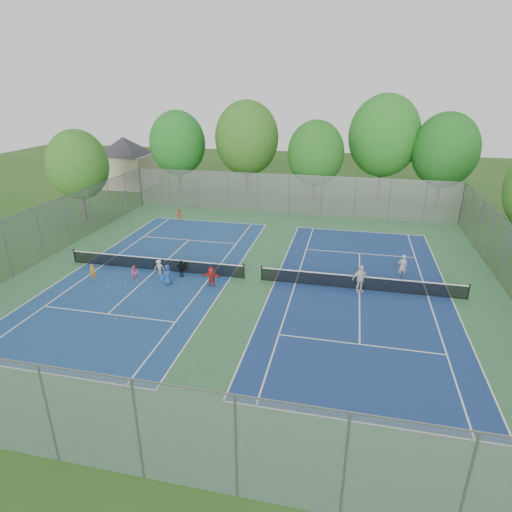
{
  "coord_description": "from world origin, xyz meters",
  "views": [
    {
      "loc": [
        5.91,
        -25.37,
        12.12
      ],
      "look_at": [
        0.0,
        1.0,
        1.3
      ],
      "focal_mm": 30.0,
      "sensor_mm": 36.0,
      "label": 1
    }
  ],
  "objects_px": {
    "net_right": "(360,283)",
    "instructor": "(402,267)",
    "ball_crate": "(163,278)",
    "net_left": "(156,264)",
    "ball_hopper": "(186,265)"
  },
  "relations": [
    {
      "from": "net_right",
      "to": "instructor",
      "type": "relative_size",
      "value": 7.5
    },
    {
      "from": "instructor",
      "to": "ball_crate",
      "type": "bearing_deg",
      "value": 7.73
    },
    {
      "from": "net_left",
      "to": "ball_hopper",
      "type": "relative_size",
      "value": 22.12
    },
    {
      "from": "net_left",
      "to": "ball_crate",
      "type": "distance_m",
      "value": 1.8
    },
    {
      "from": "net_right",
      "to": "ball_hopper",
      "type": "xyz_separation_m",
      "value": [
        -12.01,
        0.73,
        -0.16
      ]
    },
    {
      "from": "net_right",
      "to": "ball_hopper",
      "type": "relative_size",
      "value": 22.12
    },
    {
      "from": "ball_crate",
      "to": "ball_hopper",
      "type": "xyz_separation_m",
      "value": [
        0.83,
        2.07,
        0.15
      ]
    },
    {
      "from": "instructor",
      "to": "ball_hopper",
      "type": "bearing_deg",
      "value": 0.68
    },
    {
      "from": "ball_crate",
      "to": "instructor",
      "type": "bearing_deg",
      "value": 13.4
    },
    {
      "from": "net_right",
      "to": "ball_hopper",
      "type": "bearing_deg",
      "value": 176.51
    },
    {
      "from": "net_left",
      "to": "ball_hopper",
      "type": "bearing_deg",
      "value": 20.17
    },
    {
      "from": "ball_crate",
      "to": "instructor",
      "type": "xyz_separation_m",
      "value": [
        15.57,
        3.71,
        0.72
      ]
    },
    {
      "from": "net_right",
      "to": "instructor",
      "type": "bearing_deg",
      "value": 40.97
    },
    {
      "from": "ball_crate",
      "to": "instructor",
      "type": "relative_size",
      "value": 0.19
    },
    {
      "from": "net_left",
      "to": "ball_hopper",
      "type": "distance_m",
      "value": 2.13
    }
  ]
}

